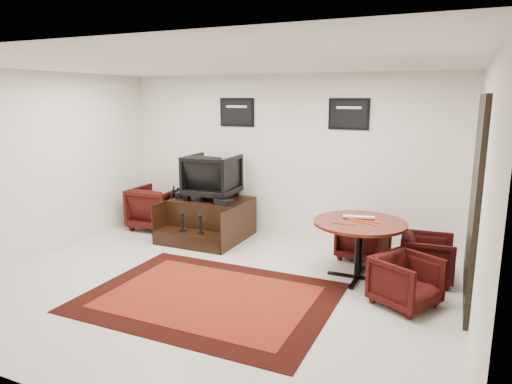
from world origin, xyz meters
TOP-DOWN VIEW (x-y plane):
  - ground at (0.00, 0.00)m, footprint 6.00×6.00m
  - room_shell at (0.41, 0.12)m, footprint 6.02×5.02m
  - area_rug at (0.11, -0.34)m, footprint 2.98×2.23m
  - shine_podium at (-1.13, 1.82)m, footprint 1.30×1.34m
  - shine_chair at (-1.13, 1.96)m, footprint 0.88×0.84m
  - shoes_pair at (-1.64, 1.81)m, footprint 0.28×0.32m
  - polish_kit at (-0.71, 1.59)m, footprint 0.31×0.24m
  - umbrella_black at (-1.86, 1.65)m, footprint 0.35×0.13m
  - umbrella_hooked at (-1.93, 1.88)m, footprint 0.32×0.12m
  - armchair_side at (-2.30, 1.90)m, footprint 0.87×0.82m
  - meeting_table at (1.64, 1.01)m, footprint 1.23×1.23m
  - table_chair_back at (1.55, 1.83)m, footprint 0.76×0.73m
  - table_chair_window at (2.49, 1.33)m, footprint 0.67×0.71m
  - table_chair_corner at (2.32, 0.42)m, footprint 0.85×0.86m
  - paper_roll at (1.60, 1.13)m, footprint 0.42×0.14m
  - table_clutter at (1.66, 0.96)m, footprint 0.57×0.32m

SIDE VIEW (x-z plane):
  - ground at x=0.00m, z-range 0.00..0.00m
  - area_rug at x=0.11m, z-range 0.00..0.01m
  - shine_podium at x=-1.13m, z-range -0.03..0.64m
  - table_chair_corner at x=2.32m, z-range 0.00..0.67m
  - table_chair_back at x=1.55m, z-range 0.00..0.68m
  - table_chair_window at x=2.49m, z-range 0.00..0.69m
  - umbrella_hooked at x=-1.93m, z-range 0.00..0.86m
  - armchair_side at x=-2.30m, z-range 0.00..0.87m
  - umbrella_black at x=-1.86m, z-range 0.00..0.93m
  - meeting_table at x=1.64m, z-range 0.31..1.11m
  - polish_kit at x=-0.71m, z-range 0.67..0.77m
  - shoes_pair at x=-1.64m, z-range 0.67..0.77m
  - table_clutter at x=1.66m, z-range 0.80..0.81m
  - paper_roll at x=1.60m, z-range 0.80..0.85m
  - shine_chair at x=-1.13m, z-range 0.67..1.53m
  - room_shell at x=0.41m, z-range 0.38..3.19m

